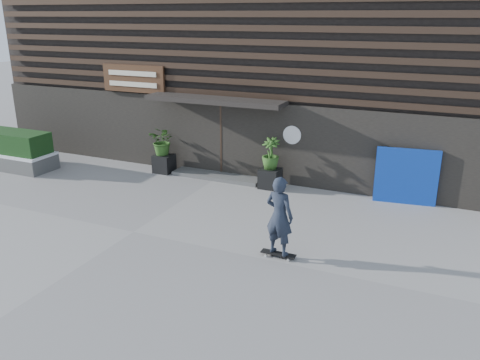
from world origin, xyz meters
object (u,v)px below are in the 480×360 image
at_px(blue_tarp, 406,177).
at_px(planter_pot_right, 270,178).
at_px(raised_bed, 9,159).
at_px(planter_pot_left, 164,163).
at_px(skateboarder, 279,216).

bearing_deg(blue_tarp, planter_pot_right, 177.08).
bearing_deg(planter_pot_right, raised_bed, -169.68).
bearing_deg(raised_bed, blue_tarp, 8.57).
distance_m(planter_pot_left, planter_pot_right, 3.80).
relative_size(planter_pot_left, skateboarder, 0.32).
relative_size(planter_pot_left, planter_pot_right, 1.00).
relative_size(planter_pot_right, blue_tarp, 0.36).
height_order(planter_pot_left, blue_tarp, blue_tarp).
xyz_separation_m(planter_pot_left, skateboarder, (5.58, -4.19, 0.67)).
xyz_separation_m(blue_tarp, skateboarder, (-2.12, -4.49, 0.18)).
xyz_separation_m(planter_pot_right, skateboarder, (1.78, -4.19, 0.67)).
height_order(raised_bed, skateboarder, skateboarder).
bearing_deg(planter_pot_left, blue_tarp, 2.23).
relative_size(planter_pot_left, raised_bed, 0.17).
bearing_deg(skateboarder, planter_pot_left, 143.11).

